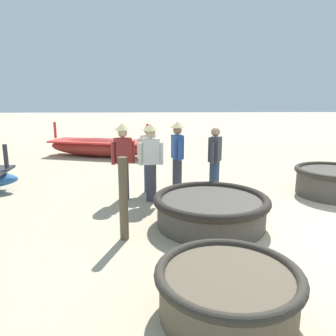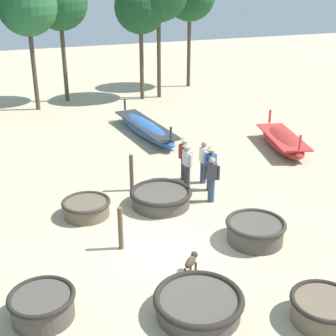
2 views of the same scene
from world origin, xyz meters
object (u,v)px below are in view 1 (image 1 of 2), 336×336
object	(u,v)px
mooring_post_mid_beach	(124,199)
coracle_front_right	(228,290)
coracle_center	(333,181)
fisherman_hauling	(177,152)
fisherman_standing_left	(151,157)
fisherman_by_coracle	(123,156)
fisherman_standing_right	(215,160)
coracle_nearest	(211,209)
long_boat_green_hull	(100,147)
fisherman_with_hat	(149,157)

from	to	relation	value
mooring_post_mid_beach	coracle_front_right	bearing A→B (deg)	-146.60
coracle_center	fisherman_hauling	xyz separation A→B (m)	(0.35, 3.55, 0.61)
fisherman_standing_left	coracle_center	bearing A→B (deg)	-86.39
fisherman_by_coracle	fisherman_hauling	bearing A→B (deg)	-68.72
fisherman_standing_right	fisherman_hauling	xyz separation A→B (m)	(0.36, 0.81, 0.12)
coracle_center	fisherman_standing_right	xyz separation A→B (m)	(-0.01, 2.74, 0.49)
coracle_nearest	mooring_post_mid_beach	world-z (taller)	mooring_post_mid_beach
fisherman_standing_right	mooring_post_mid_beach	bearing A→B (deg)	140.41
fisherman_standing_left	coracle_nearest	bearing A→B (deg)	-142.82
long_boat_green_hull	fisherman_hauling	distance (m)	5.50
coracle_front_right	fisherman_standing_left	bearing A→B (deg)	12.52
fisherman_standing_left	fisherman_standing_right	world-z (taller)	fisherman_standing_left
coracle_center	fisherman_by_coracle	world-z (taller)	fisherman_by_coracle
long_boat_green_hull	mooring_post_mid_beach	world-z (taller)	mooring_post_mid_beach
fisherman_hauling	fisherman_by_coracle	bearing A→B (deg)	111.28
coracle_center	coracle_nearest	xyz separation A→B (m)	(-1.67, 3.08, -0.04)
fisherman_by_coracle	fisherman_standing_right	bearing A→B (deg)	-87.03
long_boat_green_hull	fisherman_hauling	world-z (taller)	fisherman_hauling
coracle_center	fisherman_standing_right	world-z (taller)	fisherman_standing_right
coracle_center	fisherman_with_hat	size ratio (longest dim) A/B	1.09
fisherman_standing_left	fisherman_with_hat	bearing A→B (deg)	5.83
fisherman_by_coracle	coracle_front_right	bearing A→B (deg)	-159.93
fisherman_standing_left	fisherman_by_coracle	size ratio (longest dim) A/B	1.00
coracle_center	mooring_post_mid_beach	xyz separation A→B (m)	(-2.19, 4.54, 0.32)
coracle_front_right	mooring_post_mid_beach	world-z (taller)	mooring_post_mid_beach
fisherman_standing_left	mooring_post_mid_beach	world-z (taller)	fisherman_standing_left
fisherman_hauling	mooring_post_mid_beach	distance (m)	2.75
long_boat_green_hull	fisherman_standing_right	xyz separation A→B (m)	(-5.17, -3.40, 0.48)
fisherman_standing_right	coracle_center	bearing A→B (deg)	-89.76
mooring_post_mid_beach	coracle_center	bearing A→B (deg)	-64.21
fisherman_by_coracle	fisherman_hauling	distance (m)	1.29
coracle_center	fisherman_by_coracle	size ratio (longest dim) A/B	1.02
fisherman_standing_left	fisherman_with_hat	xyz separation A→B (m)	(0.68, 0.07, -0.12)
fisherman_standing_right	mooring_post_mid_beach	size ratio (longest dim) A/B	1.18
long_boat_green_hull	fisherman_by_coracle	size ratio (longest dim) A/B	2.52
coracle_front_right	fisherman_by_coracle	size ratio (longest dim) A/B	0.92
fisherman_standing_left	fisherman_standing_right	xyz separation A→B (m)	(0.25, -1.41, -0.12)
fisherman_standing_right	mooring_post_mid_beach	distance (m)	2.84
coracle_nearest	fisherman_standing_left	bearing A→B (deg)	37.18
coracle_front_right	fisherman_hauling	bearing A→B (deg)	3.25
coracle_nearest	fisherman_with_hat	bearing A→B (deg)	28.62
mooring_post_mid_beach	fisherman_by_coracle	bearing A→B (deg)	5.58
fisherman_standing_left	fisherman_with_hat	size ratio (longest dim) A/B	1.06
coracle_front_right	fisherman_standing_left	distance (m)	3.98
fisherman_standing_left	fisherman_by_coracle	world-z (taller)	same
coracle_front_right	coracle_nearest	xyz separation A→B (m)	(2.42, -0.22, 0.01)
coracle_center	fisherman_standing_right	distance (m)	2.78
coracle_front_right	fisherman_standing_right	distance (m)	4.15
fisherman_standing_right	long_boat_green_hull	bearing A→B (deg)	33.36
fisherman_by_coracle	fisherman_with_hat	world-z (taller)	fisherman_by_coracle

